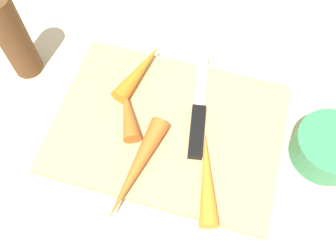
{
  "coord_description": "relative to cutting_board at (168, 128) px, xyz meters",
  "views": [
    {
      "loc": [
        -0.07,
        0.26,
        0.53
      ],
      "look_at": [
        0.0,
        0.0,
        0.01
      ],
      "focal_mm": 39.17,
      "sensor_mm": 36.0,
      "label": 1
    }
  ],
  "objects": [
    {
      "name": "small_bowl",
      "position": [
        -0.25,
        -0.03,
        0.02
      ],
      "size": [
        0.11,
        0.11,
        0.05
      ],
      "primitive_type": "cylinder",
      "color": "#388C59",
      "rests_on": "ground_plane"
    },
    {
      "name": "ground_plane",
      "position": [
        0.0,
        0.0,
        -0.01
      ],
      "size": [
        1.4,
        1.4,
        0.0
      ],
      "primitive_type": "plane",
      "color": "#C6B793"
    },
    {
      "name": "cutting_board",
      "position": [
        0.0,
        0.0,
        0.0
      ],
      "size": [
        0.36,
        0.26,
        0.01
      ],
      "primitive_type": "cube",
      "color": "tan",
      "rests_on": "ground_plane"
    },
    {
      "name": "carrot_shortest",
      "position": [
        0.07,
        -0.0,
        0.02
      ],
      "size": [
        0.07,
        0.1,
        0.03
      ],
      "primitive_type": "cone",
      "rotation": [
        0.0,
        1.57,
        5.18
      ],
      "color": "orange",
      "rests_on": "cutting_board"
    },
    {
      "name": "carrot_long",
      "position": [
        -0.08,
        0.07,
        0.02
      ],
      "size": [
        0.07,
        0.14,
        0.03
      ],
      "primitive_type": "cone",
      "rotation": [
        0.0,
        1.57,
        4.99
      ],
      "color": "orange",
      "rests_on": "cutting_board"
    },
    {
      "name": "carrot_longest",
      "position": [
        0.02,
        0.09,
        0.02
      ],
      "size": [
        0.06,
        0.17,
        0.03
      ],
      "primitive_type": "cone",
      "rotation": [
        0.0,
        1.57,
        1.41
      ],
      "color": "orange",
      "rests_on": "cutting_board"
    },
    {
      "name": "knife",
      "position": [
        -0.04,
        -0.01,
        0.01
      ],
      "size": [
        0.05,
        0.2,
        0.01
      ],
      "rotation": [
        0.0,
        0.0,
        4.88
      ],
      "color": "#B7B7BC",
      "rests_on": "cutting_board"
    },
    {
      "name": "pepper_grinder",
      "position": [
        0.27,
        -0.05,
        0.07
      ],
      "size": [
        0.05,
        0.05,
        0.16
      ],
      "primitive_type": "cylinder",
      "color": "brown",
      "rests_on": "ground_plane"
    },
    {
      "name": "carrot_short",
      "position": [
        0.07,
        -0.08,
        0.02
      ],
      "size": [
        0.06,
        0.13,
        0.03
      ],
      "primitive_type": "cone",
      "rotation": [
        0.0,
        1.57,
        4.45
      ],
      "color": "orange",
      "rests_on": "cutting_board"
    }
  ]
}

